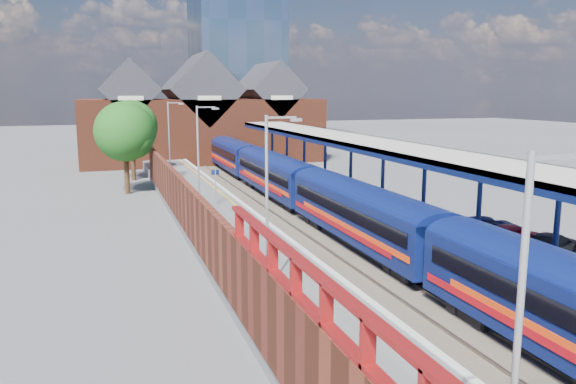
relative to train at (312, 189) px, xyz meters
name	(u,v)px	position (x,y,z in m)	size (l,w,h in m)	color
ground	(261,199)	(-1.49, 8.12, -2.12)	(240.00, 240.00, 0.00)	#5B5B5E
ballast_bed	(301,225)	(-1.49, -1.88, -2.09)	(6.00, 76.00, 0.06)	#473D33
rails	(301,223)	(-1.49, -1.88, -2.00)	(4.51, 76.00, 0.14)	slate
left_platform	(221,224)	(-6.99, -1.88, -1.62)	(5.00, 76.00, 1.00)	#565659
right_platform	(381,212)	(4.51, -1.88, -1.62)	(6.00, 76.00, 1.00)	#565659
coping_left	(256,214)	(-4.64, -1.88, -1.10)	(0.30, 76.00, 0.05)	silver
coping_right	(344,207)	(1.66, -1.88, -1.10)	(0.30, 76.00, 0.05)	silver
yellow_line	(247,214)	(-5.24, -1.88, -1.12)	(0.14, 76.00, 0.01)	yellow
train	(312,189)	(0.00, 0.00, 0.00)	(2.89, 65.91, 3.45)	#0B1753
canopy	(363,143)	(3.99, 0.07, 3.13)	(4.50, 52.00, 4.48)	#0D1B51
lamp_post_a	(525,340)	(-7.86, -29.88, 2.87)	(1.48, 0.18, 7.00)	#A5A8AA
lamp_post_b	(270,192)	(-7.86, -15.88, 2.87)	(1.48, 0.18, 7.00)	#A5A8AA
lamp_post_c	(200,152)	(-7.86, 0.12, 2.87)	(1.48, 0.18, 7.00)	#A5A8AA
lamp_post_d	(170,135)	(-7.86, 16.12, 2.87)	(1.48, 0.18, 7.00)	#A5A8AA
platform_sign	(215,181)	(-6.49, 2.12, 0.57)	(0.55, 0.08, 2.50)	#A5A8AA
brick_wall	(196,218)	(-9.59, -8.34, 0.33)	(0.35, 50.00, 3.86)	maroon
station_building	(201,119)	(-1.49, 36.12, 3.33)	(30.00, 12.12, 13.78)	maroon
glass_tower	(236,23)	(8.51, 58.12, 18.08)	(14.20, 14.20, 40.30)	#48657D
tree_near	(127,133)	(-11.84, 14.03, 3.23)	(5.20, 5.20, 8.10)	#382314
tree_far	(133,128)	(-10.84, 22.03, 3.23)	(5.20, 5.20, 8.10)	#382314
parked_car_red	(511,238)	(5.04, -14.52, -0.38)	(1.74, 4.34, 1.48)	maroon
parked_car_dark	(551,244)	(6.47, -15.66, -0.55)	(1.60, 3.94, 1.14)	black
parked_car_blue	(488,227)	(5.87, -11.69, -0.56)	(1.88, 4.07, 1.13)	navy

